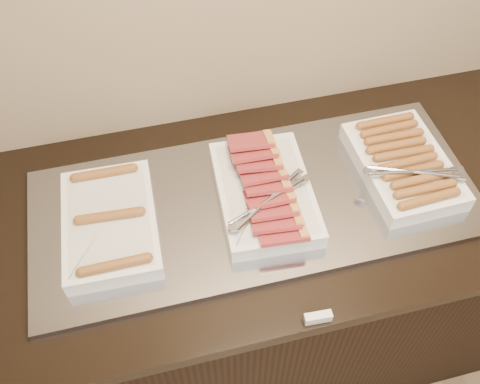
% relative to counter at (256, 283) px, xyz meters
% --- Properties ---
extents(counter, '(2.06, 0.76, 0.90)m').
position_rel_counter_xyz_m(counter, '(0.00, 0.00, 0.00)').
color(counter, black).
rests_on(counter, ground).
extents(warming_tray, '(1.20, 0.50, 0.02)m').
position_rel_counter_xyz_m(warming_tray, '(-0.01, 0.00, 0.46)').
color(warming_tray, '#9699A3').
rests_on(warming_tray, counter).
extents(dish_left, '(0.24, 0.36, 0.07)m').
position_rel_counter_xyz_m(dish_left, '(-0.40, -0.00, 0.50)').
color(dish_left, silver).
rests_on(dish_left, warming_tray).
extents(dish_center, '(0.27, 0.39, 0.09)m').
position_rel_counter_xyz_m(dish_center, '(0.01, -0.00, 0.50)').
color(dish_center, silver).
rests_on(dish_center, warming_tray).
extents(dish_right, '(0.27, 0.36, 0.08)m').
position_rel_counter_xyz_m(dish_right, '(0.41, -0.00, 0.50)').
color(dish_right, silver).
rests_on(dish_right, warming_tray).
extents(label_holder, '(0.07, 0.02, 0.03)m').
position_rel_counter_xyz_m(label_holder, '(0.04, -0.36, 0.46)').
color(label_holder, silver).
rests_on(label_holder, counter).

